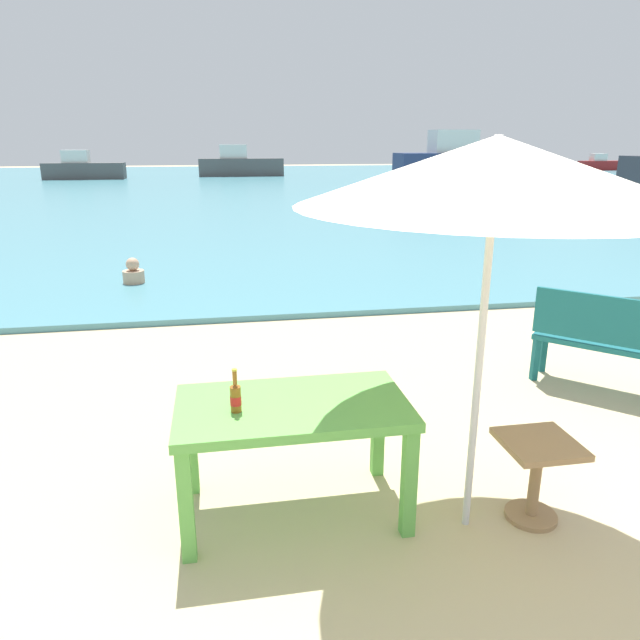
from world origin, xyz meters
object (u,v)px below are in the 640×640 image
object	(u,v)px
beer_bottle_amber	(236,397)
swimmer_person	(133,273)
patio_umbrella	(496,172)
side_table_wood	(536,468)
picnic_table_green	(293,419)
bench_teal_center	(602,336)
boat_tanker	(83,169)
boat_barge	(600,164)
boat_fishing_trawler	(240,165)
boat_sailboat	(462,163)

from	to	relation	value
beer_bottle_amber	swimmer_person	bearing A→B (deg)	102.55
patio_umbrella	beer_bottle_amber	bearing A→B (deg)	169.59
patio_umbrella	side_table_wood	world-z (taller)	patio_umbrella
picnic_table_green	patio_umbrella	xyz separation A→B (m)	(1.03, -0.31, 1.47)
bench_teal_center	boat_tanker	xyz separation A→B (m)	(-11.38, 34.03, 0.16)
bench_teal_center	picnic_table_green	bearing A→B (deg)	-155.86
boat_barge	beer_bottle_amber	bearing A→B (deg)	-127.13
boat_barge	bench_teal_center	bearing A→B (deg)	-124.91
patio_umbrella	bench_teal_center	xyz separation A→B (m)	(2.03, 1.68, -1.58)
patio_umbrella	boat_tanker	xyz separation A→B (m)	(-9.35, 35.71, -1.42)
swimmer_person	boat_fishing_trawler	xyz separation A→B (m)	(3.07, 30.94, 0.57)
side_table_wood	boat_sailboat	bearing A→B (deg)	67.68
beer_bottle_amber	side_table_wood	distance (m)	1.88
beer_bottle_amber	boat_fishing_trawler	size ratio (longest dim) A/B	0.05
patio_umbrella	boat_fishing_trawler	size ratio (longest dim) A/B	0.41
beer_bottle_amber	boat_barge	world-z (taller)	boat_barge
boat_barge	boat_fishing_trawler	world-z (taller)	boat_fishing_trawler
bench_teal_center	boat_fishing_trawler	size ratio (longest dim) A/B	0.20
patio_umbrella	swimmer_person	distance (m)	7.48
patio_umbrella	boat_fishing_trawler	world-z (taller)	patio_umbrella
boat_barge	side_table_wood	bearing A→B (deg)	-125.31
bench_teal_center	beer_bottle_amber	bearing A→B (deg)	-157.19
bench_teal_center	boat_tanker	bearing A→B (deg)	108.50
picnic_table_green	beer_bottle_amber	distance (m)	0.40
patio_umbrella	boat_barge	xyz separation A→B (m)	(29.40, 40.89, -1.57)
beer_bottle_amber	boat_tanker	bearing A→B (deg)	102.68
patio_umbrella	bench_teal_center	world-z (taller)	patio_umbrella
bench_teal_center	swimmer_person	bearing A→B (deg)	134.06
picnic_table_green	swimmer_person	distance (m)	6.62
beer_bottle_amber	boat_barge	xyz separation A→B (m)	(30.77, 40.64, -0.30)
side_table_wood	bench_teal_center	size ratio (longest dim) A/B	0.49
bench_teal_center	boat_barge	bearing A→B (deg)	55.09
bench_teal_center	boat_sailboat	size ratio (longest dim) A/B	0.14
picnic_table_green	boat_tanker	xyz separation A→B (m)	(-8.32, 35.40, 0.05)
picnic_table_green	boat_fishing_trawler	distance (m)	37.33
swimmer_person	boat_barge	size ratio (longest dim) A/B	0.11
bench_teal_center	boat_fishing_trawler	distance (m)	35.98
boat_tanker	side_table_wood	bearing A→B (deg)	-74.69
picnic_table_green	bench_teal_center	world-z (taller)	bench_teal_center
patio_umbrella	boat_sailboat	xyz separation A→B (m)	(12.52, 29.43, -1.02)
beer_bottle_amber	patio_umbrella	distance (m)	1.88
boat_tanker	boat_barge	bearing A→B (deg)	7.62
swimmer_person	boat_fishing_trawler	bearing A→B (deg)	84.33
swimmer_person	boat_barge	bearing A→B (deg)	46.74
swimmer_person	boat_sailboat	xyz separation A→B (m)	(15.32, 22.75, 0.86)
side_table_wood	swimmer_person	xyz separation A→B (m)	(-3.23, 6.70, -0.11)
bench_teal_center	swimmer_person	xyz separation A→B (m)	(-4.83, 4.99, -0.30)
side_table_wood	beer_bottle_amber	bearing A→B (deg)	171.50
swimmer_person	picnic_table_green	bearing A→B (deg)	-74.48
patio_umbrella	bench_teal_center	distance (m)	3.07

